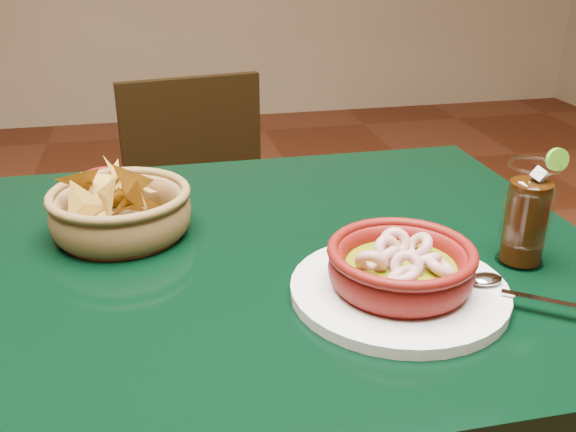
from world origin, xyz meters
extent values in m
cube|color=black|center=(0.00, 0.00, 0.73)|extent=(1.20, 0.80, 0.04)
cylinder|color=black|center=(0.54, 0.34, 0.35)|extent=(0.06, 0.06, 0.71)
cube|color=black|center=(0.09, 0.64, 0.41)|extent=(0.44, 0.44, 0.04)
cylinder|color=black|center=(-0.04, 0.45, 0.21)|extent=(0.03, 0.03, 0.41)
cylinder|color=black|center=(0.28, 0.50, 0.21)|extent=(0.03, 0.03, 0.41)
cylinder|color=black|center=(-0.10, 0.78, 0.21)|extent=(0.03, 0.03, 0.41)
cylinder|color=black|center=(0.23, 0.83, 0.21)|extent=(0.03, 0.03, 0.41)
cube|color=black|center=(0.06, 0.81, 0.63)|extent=(0.37, 0.09, 0.40)
cylinder|color=silver|center=(0.25, -0.16, 0.76)|extent=(0.27, 0.27, 0.01)
cylinder|color=#550B08|center=(0.25, -0.16, 0.77)|extent=(0.16, 0.16, 0.01)
torus|color=#550B08|center=(0.25, -0.16, 0.79)|extent=(0.20, 0.20, 0.04)
torus|color=#550B08|center=(0.25, -0.16, 0.81)|extent=(0.19, 0.19, 0.01)
cylinder|color=#60630A|center=(0.25, -0.16, 0.79)|extent=(0.14, 0.14, 0.01)
torus|color=tan|center=(0.28, -0.17, 0.80)|extent=(0.05, 0.04, 0.05)
torus|color=tan|center=(0.29, -0.13, 0.80)|extent=(0.05, 0.05, 0.05)
torus|color=tan|center=(0.26, -0.12, 0.81)|extent=(0.05, 0.04, 0.05)
torus|color=tan|center=(0.24, -0.14, 0.80)|extent=(0.05, 0.05, 0.05)
torus|color=tan|center=(0.24, -0.15, 0.80)|extent=(0.04, 0.05, 0.05)
torus|color=tan|center=(0.21, -0.16, 0.80)|extent=(0.06, 0.04, 0.05)
torus|color=tan|center=(0.24, -0.21, 0.80)|extent=(0.05, 0.05, 0.04)
torus|color=tan|center=(0.25, -0.18, 0.80)|extent=(0.04, 0.05, 0.05)
torus|color=tan|center=(0.29, -0.19, 0.80)|extent=(0.05, 0.05, 0.03)
cube|color=silver|center=(0.41, -0.24, 0.77)|extent=(0.10, 0.08, 0.00)
ellipsoid|color=silver|center=(0.36, -0.18, 0.77)|extent=(0.04, 0.03, 0.01)
cylinder|color=olive|center=(-0.09, 0.10, 0.75)|extent=(0.18, 0.18, 0.01)
torus|color=olive|center=(-0.09, 0.10, 0.78)|extent=(0.24, 0.24, 0.06)
torus|color=olive|center=(-0.09, 0.10, 0.82)|extent=(0.21, 0.21, 0.01)
cone|color=#B18127|center=(-0.11, 0.11, 0.78)|extent=(0.10, 0.09, 0.06)
cone|color=#B18127|center=(-0.14, 0.07, 0.81)|extent=(0.10, 0.05, 0.09)
cone|color=#B18127|center=(-0.09, 0.16, 0.82)|extent=(0.04, 0.09, 0.08)
cone|color=#B18127|center=(-0.15, 0.12, 0.84)|extent=(0.11, 0.07, 0.09)
cone|color=#B18127|center=(-0.10, 0.14, 0.82)|extent=(0.08, 0.10, 0.08)
cone|color=#B18127|center=(-0.07, 0.11, 0.80)|extent=(0.09, 0.07, 0.08)
cone|color=#B18127|center=(-0.06, 0.13, 0.81)|extent=(0.08, 0.10, 0.06)
cone|color=#B18127|center=(-0.05, 0.08, 0.79)|extent=(0.02, 0.10, 0.10)
cone|color=#B18127|center=(-0.10, 0.11, 0.80)|extent=(0.10, 0.08, 0.06)
cone|color=#B18127|center=(-0.08, 0.11, 0.80)|extent=(0.08, 0.08, 0.07)
cone|color=#B18127|center=(-0.04, 0.08, 0.78)|extent=(0.08, 0.07, 0.10)
cone|color=#B18127|center=(-0.07, 0.12, 0.83)|extent=(0.10, 0.05, 0.11)
cone|color=#B18127|center=(-0.11, 0.13, 0.82)|extent=(0.11, 0.09, 0.07)
cone|color=#B18127|center=(-0.11, 0.07, 0.83)|extent=(0.06, 0.09, 0.10)
cone|color=#B18127|center=(-0.12, 0.07, 0.79)|extent=(0.09, 0.11, 0.06)
cone|color=#B18127|center=(-0.11, 0.14, 0.82)|extent=(0.06, 0.10, 0.09)
cylinder|color=#550B08|center=(-0.12, 0.28, 0.75)|extent=(0.07, 0.07, 0.01)
torus|color=#550B08|center=(-0.12, 0.28, 0.77)|extent=(0.11, 0.11, 0.04)
cylinder|color=#254C10|center=(-0.12, 0.28, 0.77)|extent=(0.06, 0.06, 0.01)
sphere|color=#254C10|center=(-0.14, 0.29, 0.78)|extent=(0.02, 0.02, 0.02)
sphere|color=#254C10|center=(-0.13, 0.27, 0.78)|extent=(0.02, 0.02, 0.02)
sphere|color=#254C10|center=(-0.12, 0.29, 0.78)|extent=(0.02, 0.02, 0.02)
sphere|color=#254C10|center=(-0.12, 0.28, 0.78)|extent=(0.02, 0.02, 0.02)
sphere|color=#254C10|center=(-0.13, 0.28, 0.78)|extent=(0.02, 0.02, 0.02)
cylinder|color=white|center=(0.45, -0.11, 0.75)|extent=(0.07, 0.07, 0.01)
torus|color=white|center=(0.45, -0.11, 0.82)|extent=(0.14, 0.14, 0.08)
cylinder|color=black|center=(0.45, -0.11, 0.81)|extent=(0.06, 0.06, 0.11)
cube|color=silver|center=(0.46, -0.10, 0.85)|extent=(0.03, 0.03, 0.02)
cube|color=silver|center=(0.46, -0.11, 0.88)|extent=(0.03, 0.02, 0.03)
cube|color=silver|center=(0.45, -0.10, 0.86)|extent=(0.03, 0.03, 0.03)
cube|color=silver|center=(0.46, -0.11, 0.85)|extent=(0.03, 0.02, 0.02)
cube|color=silver|center=(0.46, -0.11, 0.85)|extent=(0.02, 0.02, 0.02)
cube|color=silver|center=(0.44, -0.11, 0.86)|extent=(0.02, 0.02, 0.02)
torus|color=white|center=(0.45, -0.11, 0.89)|extent=(0.07, 0.07, 0.00)
cylinder|color=#50A01D|center=(0.48, -0.11, 0.90)|extent=(0.03, 0.01, 0.03)
cylinder|color=white|center=(-0.11, 0.16, 0.75)|extent=(0.09, 0.09, 0.01)
torus|color=white|center=(-0.11, 0.16, 0.76)|extent=(0.12, 0.12, 0.03)
camera|label=1|loc=(-0.03, -0.82, 1.17)|focal=40.00mm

